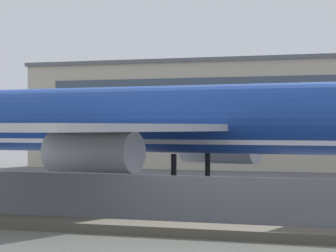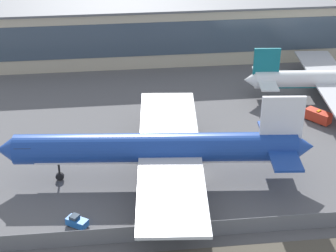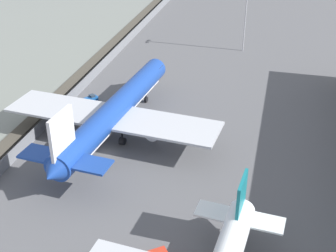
# 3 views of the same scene
# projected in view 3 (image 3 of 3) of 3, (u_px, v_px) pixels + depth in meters

# --- Properties ---
(ground_plane) EXTENTS (500.00, 500.00, 0.00)m
(ground_plane) POSITION_uv_depth(u_px,v_px,m) (106.00, 153.00, 91.33)
(ground_plane) COLOR #565659
(shoreline_seawall) EXTENTS (320.00, 3.00, 0.50)m
(shoreline_seawall) POSITION_uv_depth(u_px,v_px,m) (12.00, 139.00, 95.56)
(shoreline_seawall) COLOR #474238
(shoreline_seawall) RESTS_ON ground
(perimeter_fence) EXTENTS (280.00, 0.10, 2.73)m
(perimeter_fence) POSITION_uv_depth(u_px,v_px,m) (31.00, 137.00, 94.06)
(perimeter_fence) COLOR slate
(perimeter_fence) RESTS_ON ground
(cargo_jet_blue) EXTENTS (51.78, 44.64, 15.13)m
(cargo_jet_blue) POSITION_uv_depth(u_px,v_px,m) (115.00, 111.00, 94.35)
(cargo_jet_blue) COLOR #193D93
(cargo_jet_blue) RESTS_ON ground
(baggage_tug) EXTENTS (3.54, 3.13, 1.80)m
(baggage_tug) POSITION_uv_depth(u_px,v_px,m) (91.00, 99.00, 110.56)
(baggage_tug) COLOR #19519E
(baggage_tug) RESTS_ON ground
(apron_light_mast_apron_west) EXTENTS (3.20, 0.40, 22.74)m
(apron_light_mast_apron_west) POSITION_uv_depth(u_px,v_px,m) (246.00, 9.00, 135.13)
(apron_light_mast_apron_west) COLOR #A8A8AD
(apron_light_mast_apron_west) RESTS_ON ground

